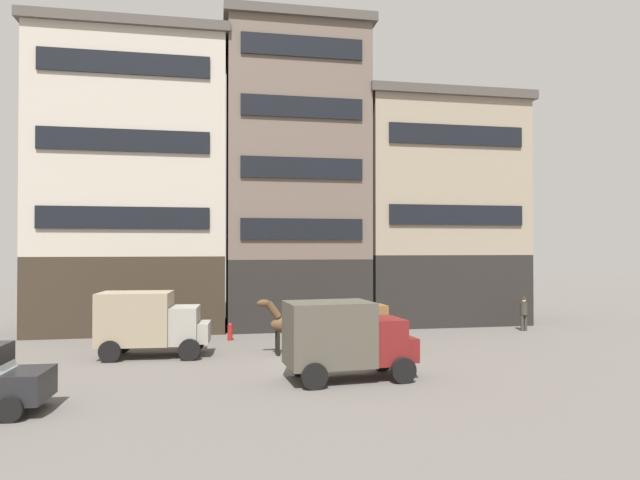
{
  "coord_description": "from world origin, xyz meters",
  "views": [
    {
      "loc": [
        -4.1,
        -20.7,
        4.42
      ],
      "look_at": [
        0.17,
        2.21,
        4.74
      ],
      "focal_mm": 30.96,
      "sensor_mm": 36.0,
      "label": 1
    }
  ],
  "objects": [
    {
      "name": "building_center_right",
      "position": [
        8.85,
        11.03,
        6.7
      ],
      "size": [
        9.74,
        7.16,
        13.33
      ],
      "color": "black",
      "rests_on": "ground_plane"
    },
    {
      "name": "fire_hydrant_curbside",
      "position": [
        -3.5,
        5.9,
        0.43
      ],
      "size": [
        0.24,
        0.24,
        0.83
      ],
      "color": "maroon",
      "rests_on": "ground_plane"
    },
    {
      "name": "pedestrian_officer",
      "position": [
        11.89,
        6.09,
        0.98
      ],
      "size": [
        0.38,
        0.38,
        1.79
      ],
      "color": "#38332D",
      "rests_on": "ground_plane"
    },
    {
      "name": "delivery_truck_far",
      "position": [
        -6.77,
        2.51,
        1.42
      ],
      "size": [
        4.45,
        2.38,
        2.62
      ],
      "color": "gray",
      "rests_on": "ground_plane"
    },
    {
      "name": "draft_horse",
      "position": [
        -1.22,
        1.94,
        1.27
      ],
      "size": [
        2.35,
        0.69,
        2.3
      ],
      "color": "#513823",
      "rests_on": "ground_plane"
    },
    {
      "name": "building_center_left",
      "position": [
        0.25,
        11.03,
        8.56
      ],
      "size": [
        8.15,
        7.16,
        17.04
      ],
      "color": "black",
      "rests_on": "ground_plane"
    },
    {
      "name": "delivery_truck_near",
      "position": [
        0.12,
        -2.72,
        1.42
      ],
      "size": [
        4.47,
        2.43,
        2.62
      ],
      "color": "maroon",
      "rests_on": "ground_plane"
    },
    {
      "name": "cargo_wagon",
      "position": [
        1.73,
        1.94,
        1.15
      ],
      "size": [
        2.98,
        1.65,
        1.98
      ],
      "color": "#3D2819",
      "rests_on": "ground_plane"
    },
    {
      "name": "building_far_left",
      "position": [
        -8.59,
        11.03,
        8.01
      ],
      "size": [
        10.25,
        7.16,
        15.94
      ],
      "color": "#33281E",
      "rests_on": "ground_plane"
    },
    {
      "name": "ground_plane",
      "position": [
        0.0,
        0.0,
        0.0
      ],
      "size": [
        120.0,
        120.0,
        0.0
      ],
      "primitive_type": "plane",
      "color": "#605B56"
    }
  ]
}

